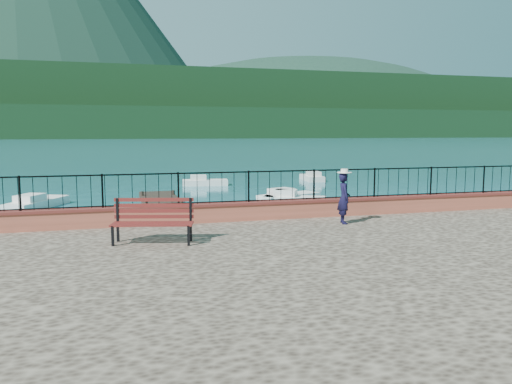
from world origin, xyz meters
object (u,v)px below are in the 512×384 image
boat_4 (205,180)px  park_bench (153,230)px  boat_5 (312,176)px  boat_0 (122,223)px  person (344,198)px  boat_3 (37,200)px  boat_1 (294,197)px  boat_2 (289,194)px

boat_4 → park_bench: bearing=-95.1°
boat_4 → boat_5: same height
boat_0 → park_bench: bearing=-109.8°
person → boat_5: size_ratio=0.47×
park_bench → boat_0: size_ratio=0.65×
park_bench → boat_5: park_bench is taller
park_bench → boat_3: (-4.89, 15.66, -1.13)m
boat_4 → boat_0: bearing=-102.8°
person → boat_3: size_ratio=0.38×
person → boat_4: 22.99m
boat_4 → boat_5: 9.16m
boat_0 → boat_3: same height
boat_1 → boat_2: (0.09, 1.17, 0.00)m
park_bench → boat_5: 29.33m
boat_1 → boat_4: (-3.10, 10.89, 0.00)m
park_bench → boat_3: 16.45m
boat_2 → boat_4: bearing=86.2°
boat_2 → boat_3: bearing=152.7°
person → boat_2: bearing=-1.4°
boat_3 → boat_0: bearing=-126.5°
boat_0 → boat_1: bearing=6.3°
person → boat_4: bearing=11.8°
park_bench → boat_5: (14.58, 25.43, -1.13)m
person → boat_2: (2.92, 13.22, -1.57)m
boat_4 → boat_2: bearing=-64.1°
boat_5 → boat_1: bearing=160.2°
boat_0 → boat_5: (15.26, 17.81, 0.00)m
person → boat_4: person is taller
boat_1 → boat_0: bearing=-119.2°
boat_4 → boat_5: size_ratio=1.02×
boat_3 → boat_4: size_ratio=1.24×
person → boat_2: 13.62m
person → boat_3: bearing=47.5°
park_bench → person: 5.93m
boat_3 → boat_5: size_ratio=1.26×
park_bench → boat_0: park_bench is taller
person → boat_4: (-0.28, 22.94, -1.57)m
boat_0 → boat_5: 23.45m
park_bench → person: (5.79, 1.20, 0.45)m
boat_0 → boat_5: same height
park_bench → person: person is taller
boat_5 → person: bearing=166.4°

